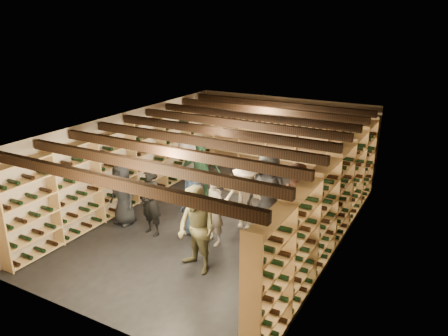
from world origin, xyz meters
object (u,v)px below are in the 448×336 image
at_px(crate_stack_left, 264,186).
at_px(person_10, 200,173).
at_px(person_1, 151,202).
at_px(person_0, 123,194).
at_px(person_7, 214,211).
at_px(person_4, 284,247).
at_px(person_9, 187,171).
at_px(crate_loose, 311,190).
at_px(person_8, 297,208).
at_px(crate_stack_right, 234,184).
at_px(person_2, 197,230).
at_px(person_6, 195,203).
at_px(person_3, 245,196).
at_px(person_12, 268,193).

relative_size(crate_stack_left, person_10, 0.38).
bearing_deg(person_1, crate_stack_left, 75.96).
height_order(person_0, person_7, person_7).
distance_m(crate_stack_left, person_10, 1.86).
height_order(person_4, person_9, person_9).
bearing_deg(crate_loose, person_8, -77.98).
distance_m(person_7, person_8, 1.73).
bearing_deg(person_4, person_7, 134.46).
height_order(crate_stack_right, person_10, person_10).
distance_m(person_0, person_8, 4.04).
bearing_deg(person_2, person_4, 32.80).
relative_size(crate_stack_right, person_7, 0.35).
xyz_separation_m(person_1, person_4, (3.28, -0.39, -0.04)).
xyz_separation_m(person_0, person_7, (2.34, 0.21, 0.01)).
bearing_deg(person_1, person_6, 38.81).
bearing_deg(person_3, person_6, -149.83).
distance_m(person_6, person_10, 1.56).
xyz_separation_m(crate_stack_right, person_4, (2.89, -3.62, 0.57)).
relative_size(person_3, person_9, 0.96).
height_order(person_1, person_6, person_1).
xyz_separation_m(person_7, person_8, (1.62, 0.57, 0.18)).
bearing_deg(person_12, crate_stack_right, 135.51).
bearing_deg(person_10, person_9, 138.18).
xyz_separation_m(crate_stack_left, person_3, (0.31, -1.83, 0.44)).
xyz_separation_m(person_10, person_12, (2.08, -0.48, 0.05)).
distance_m(person_1, person_2, 1.86).
relative_size(person_2, person_9, 1.06).
bearing_deg(person_9, person_10, 4.41).
distance_m(crate_stack_left, person_2, 3.95).
height_order(person_3, person_6, person_3).
height_order(crate_stack_right, person_12, person_12).
bearing_deg(crate_stack_right, person_7, -70.34).
xyz_separation_m(crate_stack_right, person_9, (-0.78, -1.20, 0.64)).
bearing_deg(person_2, person_1, 173.93).
distance_m(person_2, person_7, 1.12).
bearing_deg(person_3, person_10, 145.68).
distance_m(person_1, person_7, 1.47).
bearing_deg(crate_stack_left, person_0, -126.86).
height_order(crate_stack_left, person_6, person_6).
relative_size(crate_loose, person_8, 0.26).
height_order(crate_stack_left, person_7, person_7).
xyz_separation_m(person_4, person_9, (-3.67, 2.42, 0.07)).
relative_size(person_10, person_12, 0.94).
distance_m(person_4, person_8, 1.30).
bearing_deg(person_8, crate_stack_right, 159.95).
relative_size(crate_stack_right, person_9, 0.33).
bearing_deg(person_1, person_3, 47.23).
distance_m(person_2, person_4, 1.65).
xyz_separation_m(person_1, person_10, (0.13, 1.85, 0.12)).
bearing_deg(person_12, person_4, -57.54).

